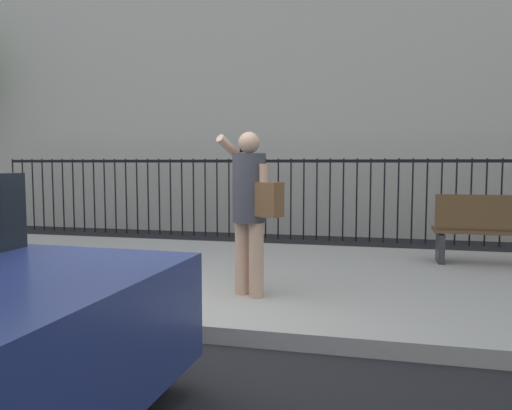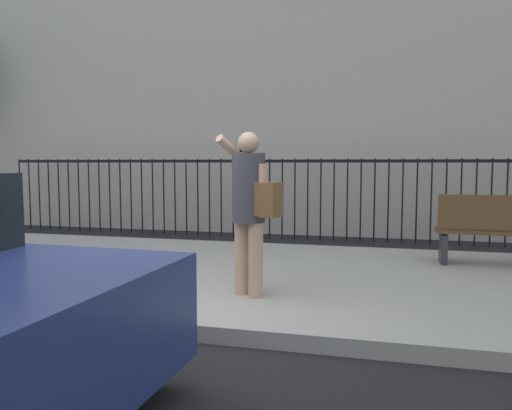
% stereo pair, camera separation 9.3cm
% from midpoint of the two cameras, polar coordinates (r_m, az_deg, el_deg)
% --- Properties ---
extents(ground_plane, '(60.00, 60.00, 0.00)m').
position_cam_midpoint_polar(ground_plane, '(4.67, -13.28, -14.32)').
color(ground_plane, black).
extents(sidewalk, '(28.00, 4.40, 0.15)m').
position_cam_midpoint_polar(sidewalk, '(6.60, -4.27, -7.84)').
color(sidewalk, '#B2ADA3').
rests_on(sidewalk, ground).
extents(iron_fence, '(12.03, 0.04, 1.60)m').
position_cam_midpoint_polar(iron_fence, '(10.03, 2.53, 1.97)').
color(iron_fence, black).
rests_on(iron_fence, ground).
extents(pedestrian_on_phone, '(0.72, 0.60, 1.68)m').
position_cam_midpoint_polar(pedestrian_on_phone, '(5.11, -0.11, 0.39)').
color(pedestrian_on_phone, tan).
rests_on(pedestrian_on_phone, sidewalk).
extents(street_bench, '(1.60, 0.45, 0.95)m').
position_cam_midpoint_polar(street_bench, '(7.40, 26.29, -2.44)').
color(street_bench, brown).
rests_on(street_bench, sidewalk).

